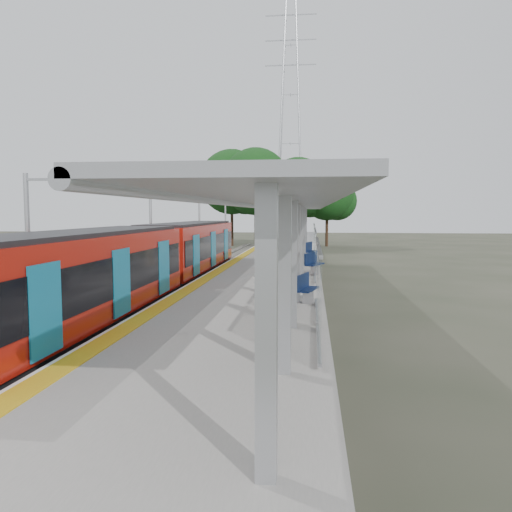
% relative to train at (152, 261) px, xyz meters
% --- Properties ---
extents(ground, '(200.00, 200.00, 0.00)m').
position_rel_train_xyz_m(ground, '(4.50, -13.65, -2.05)').
color(ground, '#474438').
rests_on(ground, ground).
extents(trackbed, '(3.00, 70.00, 0.24)m').
position_rel_train_xyz_m(trackbed, '(-0.00, 6.35, -1.93)').
color(trackbed, '#59544C').
rests_on(trackbed, ground).
extents(platform, '(6.00, 50.00, 1.00)m').
position_rel_train_xyz_m(platform, '(4.50, 6.35, -1.55)').
color(platform, gray).
rests_on(platform, ground).
extents(tactile_strip, '(0.60, 50.00, 0.02)m').
position_rel_train_xyz_m(tactile_strip, '(1.95, 6.35, -1.04)').
color(tactile_strip, gold).
rests_on(tactile_strip, platform).
extents(end_fence, '(6.00, 0.10, 1.20)m').
position_rel_train_xyz_m(end_fence, '(4.50, 31.30, -0.45)').
color(end_fence, '#9EA0A5').
rests_on(end_fence, platform).
extents(train, '(2.74, 27.60, 3.62)m').
position_rel_train_xyz_m(train, '(0.00, 0.00, 0.00)').
color(train, black).
rests_on(train, ground).
extents(canopy, '(3.27, 38.00, 3.66)m').
position_rel_train_xyz_m(canopy, '(6.11, 2.54, 2.15)').
color(canopy, '#9EA0A5').
rests_on(canopy, platform).
extents(pylon, '(8.00, 4.00, 38.00)m').
position_rel_train_xyz_m(pylon, '(3.50, 59.35, 16.95)').
color(pylon, '#9EA0A5').
rests_on(pylon, ground).
extents(tree_cluster, '(19.38, 11.26, 12.18)m').
position_rel_train_xyz_m(tree_cluster, '(1.92, 40.42, 5.36)').
color(tree_cluster, '#382316').
rests_on(tree_cluster, ground).
extents(catenary_masts, '(2.08, 48.16, 5.40)m').
position_rel_train_xyz_m(catenary_masts, '(-1.72, 5.35, 0.86)').
color(catenary_masts, '#9EA0A5').
rests_on(catenary_masts, ground).
extents(bench_near, '(0.81, 1.51, 0.99)m').
position_rel_train_xyz_m(bench_near, '(6.83, -3.48, -0.53)').
color(bench_near, '#0E1E49').
rests_on(bench_near, platform).
extents(bench_mid, '(1.08, 1.67, 1.10)m').
position_rel_train_xyz_m(bench_mid, '(7.10, 4.89, -0.47)').
color(bench_mid, '#0E1E49').
rests_on(bench_mid, platform).
extents(bench_far, '(0.99, 1.78, 1.17)m').
position_rel_train_xyz_m(bench_far, '(6.92, 13.33, -0.44)').
color(bench_far, '#0E1E49').
rests_on(bench_far, platform).
extents(info_pillar_near, '(0.42, 0.42, 1.89)m').
position_rel_train_xyz_m(info_pillar_near, '(6.07, -6.96, -0.24)').
color(info_pillar_near, beige).
rests_on(info_pillar_near, platform).
extents(info_pillar_far, '(0.36, 0.36, 1.61)m').
position_rel_train_xyz_m(info_pillar_far, '(5.47, 8.05, -0.36)').
color(info_pillar_far, beige).
rests_on(info_pillar_far, platform).
extents(litter_bin, '(0.40, 0.40, 0.81)m').
position_rel_train_xyz_m(litter_bin, '(5.88, -2.08, -0.65)').
color(litter_bin, '#9EA0A5').
rests_on(litter_bin, platform).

